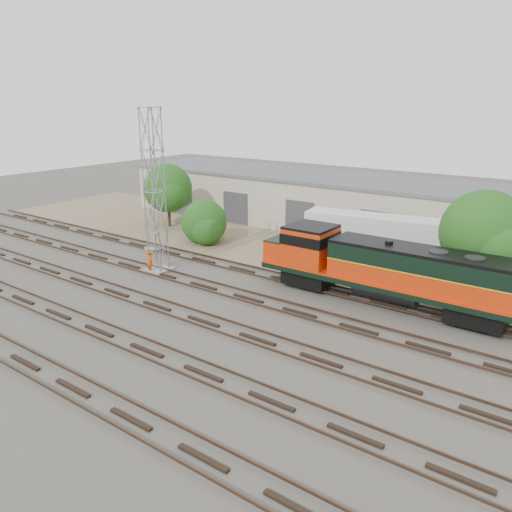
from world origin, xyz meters
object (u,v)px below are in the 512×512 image
Objects in this scene: locomotive at (382,269)px; semi_trailer at (388,235)px; worker at (150,262)px; signal_tower at (155,195)px.

semi_trailer is (-2.89, 8.17, 0.06)m from locomotive.
semi_trailer reaches higher than worker.
signal_tower is 7.06× the size of worker.
signal_tower is (-16.62, -3.84, 3.58)m from locomotive.
semi_trailer is (13.98, 12.72, 1.60)m from worker.
locomotive is at bearing -151.02° from worker.
worker is 18.97m from semi_trailer.
worker is (-16.87, -4.55, -1.54)m from locomotive.
signal_tower is at bearing -167.01° from locomotive.
signal_tower reaches higher than locomotive.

